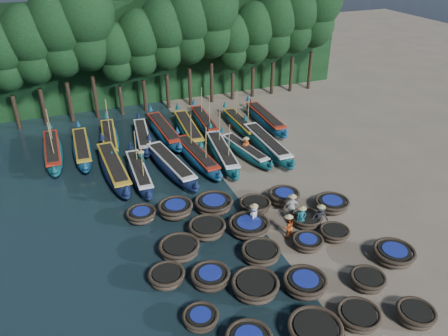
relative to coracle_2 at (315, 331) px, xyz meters
name	(u,v)px	position (x,y,z in m)	size (l,w,h in m)	color
ground	(252,216)	(1.40, 9.44, -0.49)	(120.00, 120.00, 0.00)	#7A6C59
foliage_wall	(156,50)	(1.40, 32.94, 4.51)	(40.00, 3.00, 10.00)	black
coracle_2	(315,331)	(0.00, 0.00, 0.00)	(2.76, 2.76, 0.85)	#4C3F2F
coracle_3	(359,316)	(2.36, 0.05, -0.10)	(2.24, 2.24, 0.68)	#4C3F2F
coracle_4	(416,315)	(4.83, -0.87, -0.06)	(2.18, 2.18, 0.73)	#4C3F2F
coracle_5	(201,318)	(-4.38, 2.62, -0.12)	(1.90, 1.90, 0.63)	#4C3F2F
coracle_6	(255,286)	(-1.26, 3.43, -0.02)	(2.69, 2.69, 0.82)	#4C3F2F
coracle_7	(305,283)	(1.13, 2.70, -0.02)	(2.24, 2.24, 0.80)	#4C3F2F
coracle_8	(368,280)	(4.19, 1.75, -0.07)	(2.18, 2.18, 0.73)	#4C3F2F
coracle_9	(394,254)	(6.77, 2.87, -0.04)	(2.71, 2.71, 0.76)	#4C3F2F
coracle_10	(167,277)	(-5.12, 5.73, -0.06)	(2.05, 2.05, 0.74)	#4C3F2F
coracle_11	(210,277)	(-3.08, 4.85, -0.03)	(2.04, 2.04, 0.79)	#4C3F2F
coracle_12	(261,253)	(0.10, 5.61, -0.05)	(2.57, 2.57, 0.76)	#4C3F2F
coracle_13	(308,242)	(3.00, 5.53, -0.10)	(2.03, 2.03, 0.66)	#4C3F2F
coracle_14	(334,233)	(4.90, 5.69, -0.12)	(1.93, 1.93, 0.65)	#4C3F2F
coracle_15	(179,249)	(-3.91, 7.55, -0.02)	(2.57, 2.57, 0.82)	#4C3F2F
coracle_16	(207,229)	(-1.86, 8.72, -0.03)	(2.67, 2.67, 0.80)	#4C3F2F
coracle_17	(249,226)	(0.50, 8.00, -0.02)	(2.79, 2.79, 0.80)	#4C3F2F
coracle_18	(307,219)	(4.09, 7.44, -0.10)	(2.13, 2.13, 0.67)	#4C3F2F
coracle_19	(332,204)	(6.42, 8.23, -0.05)	(2.22, 2.22, 0.75)	#4C3F2F
coracle_20	(141,215)	(-5.14, 11.57, -0.07)	(2.10, 2.10, 0.72)	#4C3F2F
coracle_21	(176,209)	(-3.03, 11.33, 0.01)	(2.43, 2.43, 0.85)	#4C3F2F
coracle_22	(214,204)	(-0.60, 10.98, -0.02)	(2.51, 2.51, 0.80)	#4C3F2F
coracle_23	(255,205)	(1.83, 9.98, -0.09)	(2.42, 2.42, 0.69)	#4C3F2F
coracle_24	(284,197)	(3.97, 10.08, -0.01)	(2.47, 2.47, 0.82)	#4C3F2F
long_boat_2	(114,168)	(-5.78, 17.90, 0.13)	(1.94, 9.21, 1.62)	#10203D
long_boat_3	(139,172)	(-4.18, 16.68, 0.04)	(1.58, 7.73, 3.28)	#10203D
long_boat_4	(171,165)	(-1.79, 16.84, 0.10)	(2.79, 8.69, 1.55)	#10203D
long_boat_5	(197,156)	(0.44, 17.50, 0.08)	(2.21, 8.36, 3.56)	navy
long_boat_6	(222,153)	(2.43, 17.21, 0.09)	(2.51, 8.54, 3.65)	#0F5953
long_boat_7	(245,150)	(4.31, 17.15, 0.00)	(2.46, 7.20, 1.28)	#0F5953
long_boat_8	(266,144)	(6.31, 17.32, 0.12)	(1.70, 9.07, 1.60)	#0F5953
long_boat_9	(53,151)	(-9.76, 22.40, 0.09)	(1.53, 8.57, 3.64)	#0F5953
long_boat_10	(82,148)	(-7.57, 22.09, 0.08)	(1.72, 8.37, 1.47)	navy
long_boat_11	(109,139)	(-5.28, 23.13, 0.08)	(2.23, 8.35, 3.56)	#0F5953
long_boat_12	(143,136)	(-2.62, 22.61, 0.03)	(2.29, 7.70, 1.36)	#10203D
long_boat_13	(164,131)	(-0.69, 22.93, 0.11)	(1.89, 8.83, 1.56)	navy
long_boat_14	(188,129)	(1.35, 22.41, 0.11)	(2.18, 8.87, 1.57)	#0F5953
long_boat_15	(204,122)	(3.24, 23.65, 0.05)	(1.93, 7.96, 3.39)	navy
long_boat_16	(240,124)	(6.03, 21.96, 0.04)	(1.42, 7.86, 3.34)	#0F5953
long_boat_17	(265,119)	(8.59, 22.11, 0.10)	(1.84, 8.71, 1.53)	navy
fisherman_0	(254,215)	(1.00, 8.43, 0.38)	(0.86, 0.93, 1.79)	silver
fisherman_1	(301,217)	(3.50, 7.14, 0.42)	(0.67, 0.54, 1.80)	#185B67
fisherman_2	(288,226)	(2.41, 6.78, 0.34)	(0.77, 0.62, 1.73)	#C74D1A
fisherman_3	(320,216)	(4.67, 6.93, 0.34)	(1.15, 0.91, 1.76)	black
fisherman_4	(292,206)	(3.56, 8.38, 0.42)	(1.05, 0.60, 1.88)	silver
fisherman_5	(142,160)	(-3.70, 17.87, 0.34)	(0.74, 1.51, 1.77)	#185B67
fisherman_6	(246,146)	(4.40, 17.14, 0.36)	(0.82, 0.59, 1.76)	#C74D1A
tree_1	(2,55)	(-12.30, 29.44, 6.16)	(4.09, 4.09, 9.65)	black
tree_2	(30,44)	(-10.00, 29.44, 6.84)	(4.51, 4.51, 10.63)	black
tree_3	(57,34)	(-7.70, 29.44, 7.51)	(4.92, 4.92, 11.60)	black
tree_4	(84,23)	(-5.40, 29.44, 8.19)	(5.34, 5.34, 12.58)	black
tree_5	(115,53)	(-3.10, 29.44, 5.48)	(3.68, 3.68, 8.68)	black
tree_6	(140,43)	(-0.80, 29.44, 6.16)	(4.09, 4.09, 9.65)	black
tree_7	(164,33)	(1.50, 29.44, 6.84)	(4.51, 4.51, 10.63)	black
tree_8	(188,24)	(3.80, 29.44, 7.51)	(4.92, 4.92, 11.60)	black
tree_9	(211,14)	(6.10, 29.44, 8.19)	(5.34, 5.34, 12.58)	black
tree_10	(233,42)	(8.40, 29.44, 5.48)	(3.68, 3.68, 8.68)	black
tree_11	(254,33)	(10.70, 29.44, 6.16)	(4.09, 4.09, 9.65)	black
tree_12	(275,24)	(13.00, 29.44, 6.84)	(4.51, 4.51, 10.63)	black
tree_13	(296,15)	(15.30, 29.44, 7.51)	(4.92, 4.92, 11.60)	black
tree_14	(316,7)	(17.60, 29.44, 8.19)	(5.34, 5.34, 12.58)	black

